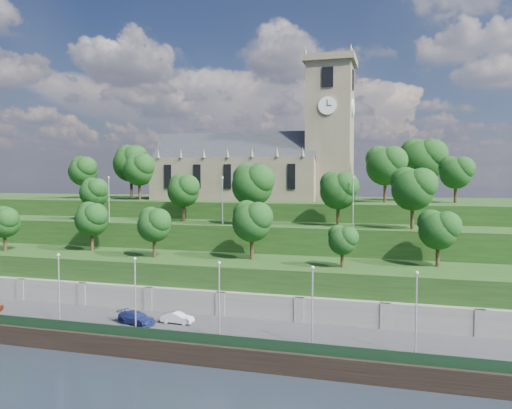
% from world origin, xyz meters
% --- Properties ---
extents(ground, '(320.00, 320.00, 0.00)m').
position_xyz_m(ground, '(0.00, 0.00, 0.00)').
color(ground, black).
rests_on(ground, ground).
extents(promenade, '(160.00, 12.00, 2.00)m').
position_xyz_m(promenade, '(0.00, 6.00, 1.00)').
color(promenade, '#2D2D30').
rests_on(promenade, ground).
extents(quay_wall, '(160.00, 0.50, 2.20)m').
position_xyz_m(quay_wall, '(0.00, -0.05, 1.10)').
color(quay_wall, black).
rests_on(quay_wall, ground).
extents(fence, '(160.00, 0.10, 1.20)m').
position_xyz_m(fence, '(0.00, 0.60, 2.60)').
color(fence, '#16321B').
rests_on(fence, promenade).
extents(retaining_wall, '(160.00, 2.10, 5.00)m').
position_xyz_m(retaining_wall, '(0.00, 11.97, 2.50)').
color(retaining_wall, slate).
rests_on(retaining_wall, ground).
extents(embankment_lower, '(160.00, 12.00, 8.00)m').
position_xyz_m(embankment_lower, '(0.00, 18.00, 4.00)').
color(embankment_lower, '#193712').
rests_on(embankment_lower, ground).
extents(embankment_upper, '(160.00, 10.00, 12.00)m').
position_xyz_m(embankment_upper, '(0.00, 29.00, 6.00)').
color(embankment_upper, '#193712').
rests_on(embankment_upper, ground).
extents(hilltop, '(160.00, 32.00, 15.00)m').
position_xyz_m(hilltop, '(0.00, 50.00, 7.50)').
color(hilltop, '#193712').
rests_on(hilltop, ground).
extents(church, '(38.60, 12.35, 27.60)m').
position_xyz_m(church, '(0.79, 45.98, 22.52)').
color(church, '#685D49').
rests_on(church, hilltop).
extents(trees_lower, '(68.40, 8.87, 8.17)m').
position_xyz_m(trees_lower, '(-1.32, 18.38, 13.00)').
color(trees_lower, black).
rests_on(trees_lower, embankment_lower).
extents(trees_upper, '(58.35, 8.87, 9.57)m').
position_xyz_m(trees_upper, '(6.60, 28.01, 17.86)').
color(trees_upper, black).
rests_on(trees_upper, embankment_upper).
extents(trees_hilltop, '(77.82, 16.92, 11.59)m').
position_xyz_m(trees_hilltop, '(1.33, 45.52, 21.99)').
color(trees_hilltop, black).
rests_on(trees_hilltop, hilltop).
extents(lamp_posts_promenade, '(60.36, 0.36, 8.47)m').
position_xyz_m(lamp_posts_promenade, '(-2.00, 2.50, 6.85)').
color(lamp_posts_promenade, '#B2B2B7').
rests_on(lamp_posts_promenade, promenade).
extents(lamp_posts_upper, '(40.36, 0.36, 7.49)m').
position_xyz_m(lamp_posts_upper, '(0.00, 26.00, 16.35)').
color(lamp_posts_upper, '#B2B2B7').
rests_on(lamp_posts_upper, embankment_upper).
extents(car_middle, '(3.99, 1.46, 1.31)m').
position_xyz_m(car_middle, '(1.11, 6.82, 2.65)').
color(car_middle, '#B7B8BC').
rests_on(car_middle, promenade).
extents(car_right, '(5.35, 3.35, 1.45)m').
position_xyz_m(car_right, '(-3.47, 5.29, 2.72)').
color(car_right, navy).
rests_on(car_right, promenade).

